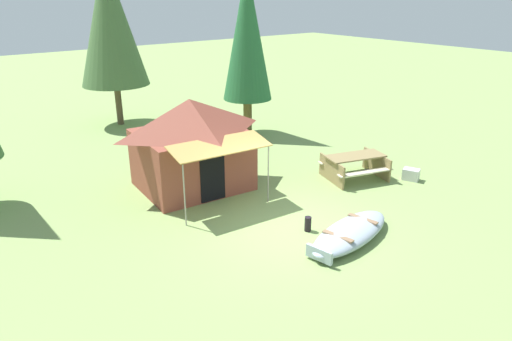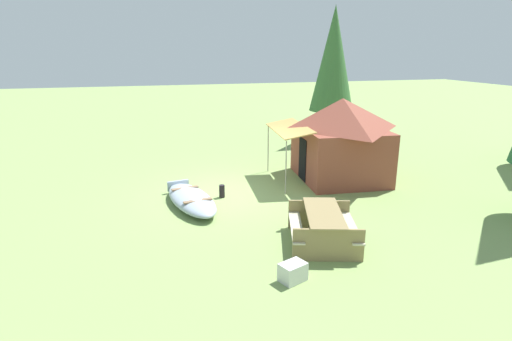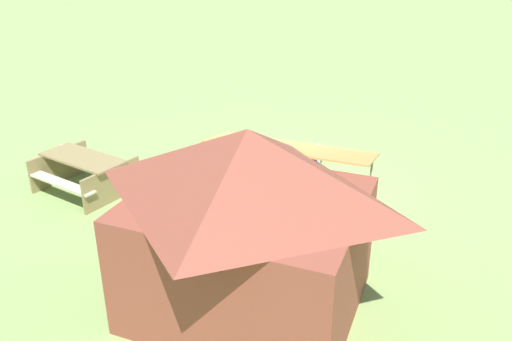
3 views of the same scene
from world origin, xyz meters
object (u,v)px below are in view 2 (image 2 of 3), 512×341
at_px(picnic_table, 323,224).
at_px(cooler_box, 293,272).
at_px(pine_tree_back_left, 333,59).
at_px(beached_rowboat, 191,199).
at_px(fuel_can, 222,191).
at_px(canvas_cabin_tent, 340,138).

height_order(picnic_table, cooler_box, picnic_table).
distance_m(picnic_table, cooler_box, 1.80).
height_order(cooler_box, pine_tree_back_left, pine_tree_back_left).
bearing_deg(picnic_table, beached_rowboat, -140.29).
relative_size(beached_rowboat, pine_tree_back_left, 0.49).
height_order(picnic_table, pine_tree_back_left, pine_tree_back_left).
xyz_separation_m(cooler_box, fuel_can, (-4.89, -0.43, 0.01)).
bearing_deg(picnic_table, canvas_cabin_tent, 149.83).
height_order(fuel_can, pine_tree_back_left, pine_tree_back_left).
bearing_deg(beached_rowboat, cooler_box, 17.45).
bearing_deg(cooler_box, canvas_cabin_tent, 146.62).
distance_m(beached_rowboat, fuel_can, 1.07).
bearing_deg(cooler_box, picnic_table, 137.38).
relative_size(canvas_cabin_tent, picnic_table, 1.77).
bearing_deg(picnic_table, fuel_can, -155.55).
distance_m(canvas_cabin_tent, picnic_table, 5.17).
relative_size(beached_rowboat, fuel_can, 7.95).
height_order(canvas_cabin_tent, fuel_can, canvas_cabin_tent).
relative_size(picnic_table, cooler_box, 4.50).
distance_m(beached_rowboat, pine_tree_back_left, 10.73).
xyz_separation_m(beached_rowboat, picnic_table, (3.12, 2.59, 0.27)).
distance_m(fuel_can, pine_tree_back_left, 9.79).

